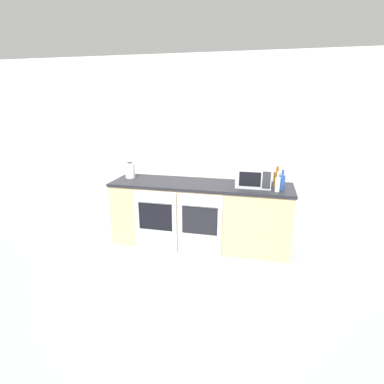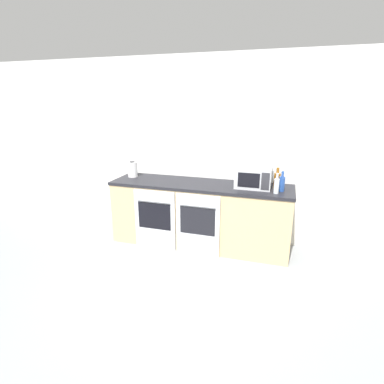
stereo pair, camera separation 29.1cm
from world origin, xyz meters
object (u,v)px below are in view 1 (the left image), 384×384
(bottle_amber, at_px, (277,179))
(kettle, at_px, (130,170))
(microwave, at_px, (254,176))
(bottle_clear, at_px, (278,184))
(bottle_blue, at_px, (282,182))
(oven_right, at_px, (200,225))
(oven_left, at_px, (156,221))

(bottle_amber, relative_size, kettle, 1.19)
(microwave, xyz_separation_m, kettle, (-1.78, 0.02, -0.02))
(microwave, relative_size, bottle_clear, 1.80)
(bottle_amber, bearing_deg, microwave, 179.72)
(bottle_blue, height_order, kettle, bottle_blue)
(oven_right, relative_size, bottle_clear, 3.35)
(oven_right, height_order, microwave, microwave)
(oven_left, distance_m, kettle, 0.88)
(microwave, height_order, kettle, microwave)
(kettle, bearing_deg, microwave, -0.76)
(microwave, bearing_deg, bottle_clear, -36.25)
(oven_right, relative_size, bottle_amber, 3.06)
(bottle_blue, bearing_deg, bottle_amber, 119.89)
(oven_left, relative_size, bottle_amber, 3.06)
(oven_left, xyz_separation_m, bottle_amber, (1.55, 0.39, 0.58))
(oven_right, bearing_deg, bottle_blue, 15.48)
(oven_right, height_order, bottle_amber, bottle_amber)
(bottle_clear, relative_size, kettle, 1.09)
(oven_left, distance_m, bottle_blue, 1.74)
(bottle_blue, bearing_deg, microwave, 163.03)
(bottle_amber, bearing_deg, bottle_clear, -89.28)
(oven_left, bearing_deg, bottle_amber, 13.99)
(oven_right, bearing_deg, microwave, 30.98)
(oven_right, distance_m, bottle_blue, 1.19)
(oven_left, xyz_separation_m, kettle, (-0.52, 0.41, 0.58))
(microwave, xyz_separation_m, bottle_amber, (0.30, -0.00, -0.03))
(bottle_amber, bearing_deg, oven_left, -166.01)
(bottle_clear, bearing_deg, bottle_blue, 61.65)
(bottle_amber, relative_size, bottle_blue, 1.08)
(oven_left, xyz_separation_m, bottle_blue, (1.62, 0.28, 0.57))
(bottle_amber, distance_m, bottle_blue, 0.13)
(bottle_clear, height_order, bottle_amber, bottle_amber)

